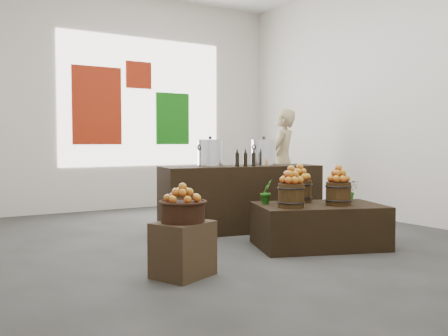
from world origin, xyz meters
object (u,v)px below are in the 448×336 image
display_table (319,226)px  stock_pot_center (264,153)px  crate (183,249)px  counter (241,198)px  shopper (283,161)px  stock_pot_left (210,154)px  wicker_basket (183,212)px

display_table → stock_pot_center: size_ratio=4.25×
crate → display_table: 2.00m
counter → stock_pot_center: stock_pot_center is taller
counter → stock_pot_center: 0.72m
crate → stock_pot_center: stock_pot_center is taller
counter → shopper: size_ratio=1.23×
crate → stock_pot_left: stock_pot_left is taller
display_table → counter: 1.43m
crate → shopper: bearing=39.8°
crate → stock_pot_left: size_ratio=1.48×
display_table → crate: bearing=-150.1°
wicker_basket → stock_pot_center: (2.13, 1.66, 0.48)m
crate → wicker_basket: (0.00, 0.00, 0.35)m
wicker_basket → shopper: size_ratio=0.22×
display_table → stock_pot_center: stock_pot_center is taller
counter → wicker_basket: bearing=-126.1°
wicker_basket → stock_pot_center: 2.75m
wicker_basket → shopper: bearing=39.8°
wicker_basket → shopper: (3.41, 2.84, 0.31)m
wicker_basket → display_table: size_ratio=0.28×
wicker_basket → display_table: bearing=9.3°
counter → stock_pot_left: (-0.45, 0.08, 0.63)m
stock_pot_left → stock_pot_center: size_ratio=1.00×
stock_pot_center → crate: bearing=-142.1°
display_table → stock_pot_center: 1.59m
crate → counter: counter is taller
crate → stock_pot_center: (2.13, 1.66, 0.83)m
stock_pot_center → shopper: size_ratio=0.19×
display_table → stock_pot_center: (0.17, 1.34, 0.83)m
display_table → stock_pot_left: size_ratio=4.25×
crate → shopper: size_ratio=0.28×
stock_pot_left → shopper: size_ratio=0.19×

